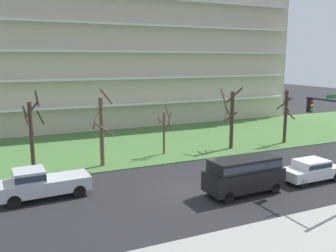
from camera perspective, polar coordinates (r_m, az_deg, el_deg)
name	(u,v)px	position (r m, az deg, el deg)	size (l,w,h in m)	color
ground	(190,190)	(24.29, 3.56, -10.07)	(160.00, 160.00, 0.00)	#232326
sidewalk_curb_near	(271,244)	(18.21, 15.98, -17.60)	(80.00, 4.00, 0.15)	#99968E
grass_lawn_strip	(126,144)	(36.70, -6.69, -2.93)	(80.00, 16.00, 0.08)	#477238
apartment_building	(92,52)	(49.49, -12.05, 11.37)	(54.83, 13.45, 18.91)	beige
tree_far_left	(32,134)	(28.07, -20.76, -1.16)	(1.52, 1.76, 6.41)	#423023
tree_left	(102,130)	(28.94, -10.49, -0.64)	(1.73, 1.73, 6.36)	brown
tree_center	(165,130)	(32.20, -0.55, -0.66)	(1.53, 1.32, 4.58)	brown
tree_right	(231,117)	(34.79, 9.99, 1.42)	(2.36, 1.82, 5.94)	#423023
tree_far_right	(286,115)	(38.52, 18.20, 1.65)	(1.81, 1.84, 5.49)	#423023
van_black_near_left	(244,173)	(23.66, 11.98, -7.27)	(5.27, 2.18, 2.36)	black
pickup_silver_center_left	(41,183)	(23.83, -19.52, -8.49)	(5.49, 2.26, 1.95)	#B7BABF
sedan_white_center_right	(311,169)	(27.52, 21.79, -6.41)	(4.42, 1.85, 1.57)	white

